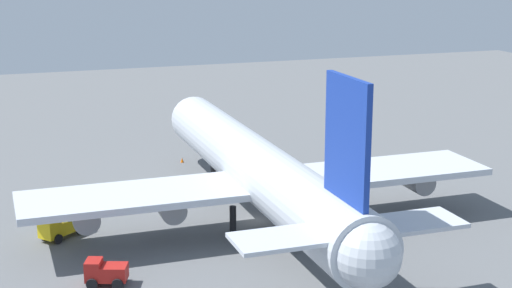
% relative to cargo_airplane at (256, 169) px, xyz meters
% --- Properties ---
extents(ground_plane, '(231.80, 231.80, 0.00)m').
position_rel_cargo_airplane_xyz_m(ground_plane, '(0.12, 0.00, -5.93)').
color(ground_plane, slate).
extents(cargo_airplane, '(57.95, 50.23, 19.30)m').
position_rel_cargo_airplane_xyz_m(cargo_airplane, '(0.00, 0.00, 0.00)').
color(cargo_airplane, silver).
rests_on(cargo_airplane, ground_plane).
extents(maintenance_van, '(3.32, 4.04, 2.33)m').
position_rel_cargo_airplane_xyz_m(maintenance_van, '(-11.27, 18.09, -4.72)').
color(maintenance_van, '#B21E19').
rests_on(maintenance_van, ground_plane).
extents(pushback_tractor, '(4.56, 5.06, 2.29)m').
position_rel_cargo_airplane_xyz_m(pushback_tractor, '(1.95, 20.63, -4.73)').
color(pushback_tractor, yellow).
rests_on(pushback_tractor, ground_plane).
extents(safety_cone_nose, '(0.47, 0.47, 0.67)m').
position_rel_cargo_airplane_xyz_m(safety_cone_nose, '(26.20, 1.82, -5.60)').
color(safety_cone_nose, orange).
rests_on(safety_cone_nose, ground_plane).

